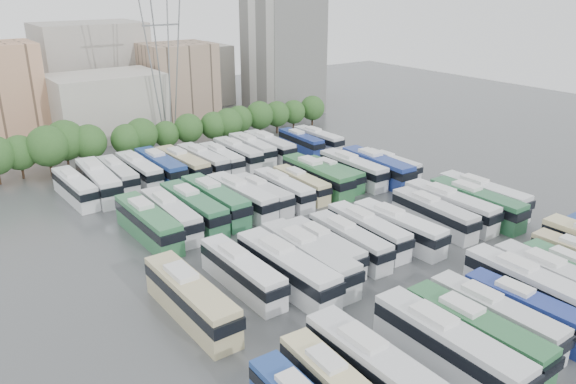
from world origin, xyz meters
TOP-DOWN VIEW (x-y plane):
  - ground at (0.00, 0.00)m, footprint 220.00×220.00m
  - tree_line at (-3.39, 42.10)m, footprint 64.90×7.94m
  - city_buildings at (-7.46, 71.86)m, footprint 102.00×35.00m
  - apartment_tower at (34.00, 58.00)m, footprint 14.00×14.00m
  - electricity_pylon at (2.00, 50.00)m, footprint 9.00×6.91m
  - bus_r0_s2 at (-14.92, -23.58)m, footprint 3.03×13.57m
  - bus_r0_s4 at (-8.40, -24.67)m, footprint 3.04×13.71m
  - bus_r0_s5 at (-5.03, -24.69)m, footprint 3.07×12.93m
  - bus_r0_s6 at (-1.66, -24.07)m, footprint 2.95×12.25m
  - bus_r0_s7 at (1.66, -25.03)m, footprint 3.13×11.73m
  - bus_r0_s8 at (4.98, -23.11)m, footprint 3.04×13.13m
  - bus_r0_s9 at (8.11, -23.98)m, footprint 3.20×12.98m
  - bus_r1_s0 at (-21.48, -6.70)m, footprint 3.16×13.58m
  - bus_r1_s2 at (-15.07, -4.86)m, footprint 2.81×12.31m
  - bus_r1_s3 at (-11.37, -7.20)m, footprint 3.30×13.76m
  - bus_r1_s4 at (-8.21, -6.59)m, footprint 3.15×13.67m
  - bus_r1_s5 at (-5.01, -5.13)m, footprint 2.56×11.51m
  - bus_r1_s6 at (-1.82, -5.63)m, footprint 2.97×11.88m
  - bus_r1_s7 at (1.70, -4.84)m, footprint 3.03×12.07m
  - bus_r1_s8 at (5.01, -6.42)m, footprint 3.20×12.51m
  - bus_r1_s10 at (11.53, -6.01)m, footprint 3.27×12.35m
  - bus_r1_s11 at (14.85, -5.77)m, footprint 2.95×13.16m
  - bus_r1_s12 at (18.24, -7.10)m, footprint 2.95×13.29m
  - bus_r1_s13 at (21.44, -5.80)m, footprint 2.94×12.91m
  - bus_r2_s1 at (-18.10, 11.27)m, footprint 3.17×13.53m
  - bus_r2_s2 at (-14.90, 12.11)m, footprint 3.04×12.88m
  - bus_r2_s3 at (-11.72, 12.37)m, footprint 3.15×13.44m
  - bus_r2_s4 at (-8.33, 13.01)m, footprint 3.11×13.55m
  - bus_r2_s5 at (-4.85, 12.22)m, footprint 3.49×13.15m
  - bus_r2_s6 at (-1.72, 12.08)m, footprint 2.95×11.45m
  - bus_r2_s7 at (1.63, 11.88)m, footprint 2.81×11.78m
  - bus_r2_s8 at (5.02, 12.33)m, footprint 2.56×11.01m
  - bus_r2_s9 at (8.18, 12.72)m, footprint 3.10×13.66m
  - bus_r2_s10 at (11.37, 13.01)m, footprint 3.05×11.44m
  - bus_r2_s11 at (14.83, 12.45)m, footprint 2.91×12.86m
  - bus_r2_s12 at (18.08, 10.66)m, footprint 3.63×13.83m
  - bus_r2_s13 at (21.54, 11.22)m, footprint 2.53×10.84m
  - bus_r3_s0 at (-21.48, 28.81)m, footprint 3.12×12.22m
  - bus_r3_s1 at (-18.16, 28.97)m, footprint 3.64×13.82m
  - bus_r3_s2 at (-14.74, 30.85)m, footprint 2.86×12.00m
  - bus_r3_s3 at (-11.51, 30.83)m, footprint 2.83×12.35m
  - bus_r3_s4 at (-8.40, 30.04)m, footprint 3.07×13.20m
  - bus_r3_s5 at (-5.10, 29.32)m, footprint 3.44×12.98m
  - bus_r3_s6 at (-1.59, 29.30)m, footprint 3.14×12.53m
  - bus_r3_s7 at (1.66, 29.26)m, footprint 2.68×11.39m
  - bus_r3_s8 at (5.00, 29.74)m, footprint 2.70×12.09m
  - bus_r3_s9 at (8.43, 30.79)m, footprint 3.14×12.21m
  - bus_r3_s10 at (11.46, 30.08)m, footprint 2.86×12.56m
  - bus_r3_s12 at (17.98, 29.75)m, footprint 2.90×11.24m
  - bus_r3_s13 at (21.45, 29.24)m, footprint 2.74×11.47m

SIDE VIEW (x-z plane):
  - ground at x=0.00m, z-range 0.00..0.00m
  - bus_r2_s13 at x=21.54m, z-range -0.03..3.36m
  - bus_r2_s8 at x=5.02m, z-range -0.03..3.41m
  - bus_r3_s12 at x=17.98m, z-range -0.03..3.47m
  - bus_r2_s10 at x=11.37m, z-range -0.03..3.52m
  - bus_r3_s7 at x=1.66m, z-range -0.03..3.53m
  - bus_r2_s6 at x=-1.72m, z-range -0.03..3.53m
  - bus_r3_s13 at x=21.45m, z-range -0.03..3.55m
  - bus_r1_s5 at x=-5.01m, z-range -0.03..3.57m
  - bus_r0_s7 at x=1.66m, z-range -0.03..3.61m
  - bus_r2_s7 at x=1.63m, z-range -0.03..3.65m
  - bus_r1_s6 at x=-1.82m, z-range -0.03..3.67m
  - bus_r3_s2 at x=-14.74m, z-range -0.03..3.71m
  - bus_r1_s7 at x=1.70m, z-range -0.03..3.73m
  - bus_r3_s8 at x=5.00m, z-range -0.03..3.75m
  - bus_r3_s9 at x=8.43m, z-range -0.03..3.77m
  - bus_r3_s0 at x=-21.48m, z-range -0.03..3.77m
  - bus_r0_s6 at x=-1.66m, z-range -0.03..3.79m
  - bus_r1_s10 at x=11.53m, z-range -0.03..3.81m
  - bus_r1_s2 at x=-15.07m, z-range -0.03..3.82m
  - bus_r3_s3 at x=-11.51m, z-range -0.04..3.83m
  - bus_r1_s8 at x=5.01m, z-range -0.04..3.86m
  - bus_r3_s6 at x=-1.59m, z-range -0.04..3.87m
  - bus_r3_s10 at x=11.46m, z-range -0.04..3.90m
  - bus_r2_s2 at x=-14.90m, z-range -0.04..3.99m
  - bus_r2_s11 at x=14.83m, z-range -0.04..3.99m
  - bus_r3_s5 at x=-5.10m, z-range -0.04..4.00m
  - bus_r0_s5 at x=-5.03m, z-range -0.04..4.00m
  - bus_r1_s13 at x=21.44m, z-range -0.04..4.01m
  - bus_r0_s9 at x=8.11m, z-range -0.04..4.01m
  - bus_r2_s5 at x=-4.85m, z-range -0.04..4.05m
  - bus_r0_s8 at x=4.98m, z-range -0.04..4.07m
  - bus_r1_s11 at x=14.85m, z-range -0.04..4.09m
  - bus_r3_s4 at x=-8.40m, z-range -0.04..4.09m
  - bus_r1_s12 at x=18.24m, z-range -0.04..4.13m
  - bus_r2_s3 at x=-11.72m, z-range -0.04..4.16m
  - bus_r2_s1 at x=-18.10m, z-range -0.04..4.19m
  - bus_r2_s4 at x=-8.33m, z-range -0.04..4.20m
  - bus_r1_s0 at x=-21.48m, z-range -0.04..4.21m
  - bus_r0_s2 at x=-14.92m, z-range -0.04..4.21m
  - bus_r2_s9 at x=8.18m, z-range -0.04..4.24m
  - bus_r1_s4 at x=-8.21m, z-range -0.04..4.24m
  - bus_r1_s3 at x=-11.37m, z-range -0.04..4.26m
  - bus_r3_s1 at x=-18.16m, z-range -0.04..4.26m
  - bus_r0_s4 at x=-8.40m, z-range -0.04..4.26m
  - bus_r2_s12 at x=18.08m, z-range -0.04..4.26m
  - tree_line at x=-3.39m, z-range 0.16..8.31m
  - city_buildings at x=-7.46m, z-range -2.13..17.87m
  - apartment_tower at x=34.00m, z-range 0.00..26.00m
  - electricity_pylon at x=2.00m, z-range 1.75..35.57m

